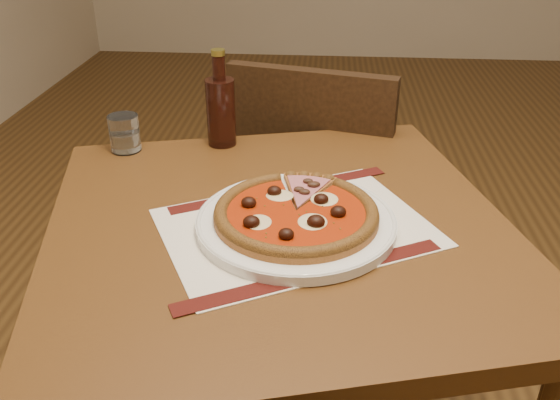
{
  "coord_description": "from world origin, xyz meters",
  "views": [
    {
      "loc": [
        -0.58,
        -1.84,
        1.28
      ],
      "look_at": [
        -0.66,
        -0.92,
        0.78
      ],
      "focal_mm": 38.0,
      "sensor_mm": 36.0,
      "label": 1
    }
  ],
  "objects_px": {
    "chair_far": "(318,193)",
    "bottle": "(221,109)",
    "water_glass": "(124,133)",
    "table": "(279,267)",
    "plate": "(296,223)",
    "pizza": "(296,213)"
  },
  "relations": [
    {
      "from": "chair_far",
      "to": "bottle",
      "type": "bearing_deg",
      "value": 62.13
    },
    {
      "from": "water_glass",
      "to": "bottle",
      "type": "bearing_deg",
      "value": 14.48
    },
    {
      "from": "table",
      "to": "bottle",
      "type": "bearing_deg",
      "value": 115.31
    },
    {
      "from": "plate",
      "to": "pizza",
      "type": "xyz_separation_m",
      "value": [
        -0.0,
        -0.0,
        0.02
      ]
    },
    {
      "from": "table",
      "to": "chair_far",
      "type": "bearing_deg",
      "value": 83.72
    },
    {
      "from": "table",
      "to": "pizza",
      "type": "distance_m",
      "value": 0.14
    },
    {
      "from": "chair_far",
      "to": "bottle",
      "type": "distance_m",
      "value": 0.46
    },
    {
      "from": "table",
      "to": "chair_far",
      "type": "height_order",
      "value": "chair_far"
    },
    {
      "from": "pizza",
      "to": "bottle",
      "type": "height_order",
      "value": "bottle"
    },
    {
      "from": "bottle",
      "to": "plate",
      "type": "bearing_deg",
      "value": -62.11
    },
    {
      "from": "water_glass",
      "to": "plate",
      "type": "bearing_deg",
      "value": -37.43
    },
    {
      "from": "pizza",
      "to": "water_glass",
      "type": "relative_size",
      "value": 3.5
    },
    {
      "from": "table",
      "to": "water_glass",
      "type": "xyz_separation_m",
      "value": [
        -0.36,
        0.28,
        0.14
      ]
    },
    {
      "from": "table",
      "to": "plate",
      "type": "relative_size",
      "value": 2.84
    },
    {
      "from": "table",
      "to": "bottle",
      "type": "distance_m",
      "value": 0.41
    },
    {
      "from": "chair_far",
      "to": "table",
      "type": "bearing_deg",
      "value": 98.58
    },
    {
      "from": "plate",
      "to": "bottle",
      "type": "xyz_separation_m",
      "value": [
        -0.19,
        0.36,
        0.07
      ]
    },
    {
      "from": "plate",
      "to": "water_glass",
      "type": "distance_m",
      "value": 0.5
    },
    {
      "from": "table",
      "to": "plate",
      "type": "xyz_separation_m",
      "value": [
        0.03,
        -0.02,
        0.11
      ]
    },
    {
      "from": "table",
      "to": "water_glass",
      "type": "height_order",
      "value": "water_glass"
    },
    {
      "from": "water_glass",
      "to": "bottle",
      "type": "height_order",
      "value": "bottle"
    },
    {
      "from": "chair_far",
      "to": "plate",
      "type": "height_order",
      "value": "chair_far"
    }
  ]
}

